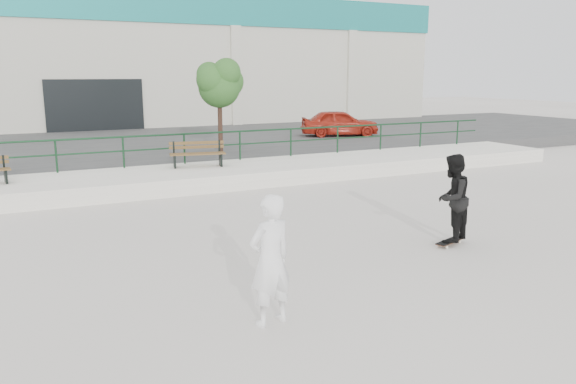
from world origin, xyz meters
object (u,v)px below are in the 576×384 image
bench_right (197,154)px  seated_skater (270,260)px  standing_skater (452,198)px  red_car (340,123)px  skateboard (449,242)px  tree (220,82)px

bench_right → seated_skater: (-2.35, -10.81, 0.03)m
bench_right → standing_skater: size_ratio=1.03×
bench_right → seated_skater: 11.06m
standing_skater → seated_skater: bearing=-5.5°
red_car → skateboard: red_car is taller
tree → skateboard: tree is taller
tree → skateboard: bearing=-87.3°
bench_right → tree: 4.30m
bench_right → standing_skater: 9.41m
skateboard → tree: bearing=74.5°
red_car → skateboard: (-6.50, -14.92, -1.07)m
tree → standing_skater: (0.58, -12.17, -2.17)m
red_car → standing_skater: bearing=177.4°
tree → standing_skater: tree is taller
tree → red_car: tree is taller
bench_right → seated_skater: bearing=-90.3°
skateboard → seated_skater: 5.24m
standing_skater → seated_skater: size_ratio=0.96×
skateboard → seated_skater: (-4.86, -1.74, 0.86)m
skateboard → seated_skater: bearing=-178.6°
tree → seated_skater: bearing=-107.1°
seated_skater → standing_skater: bearing=-172.7°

